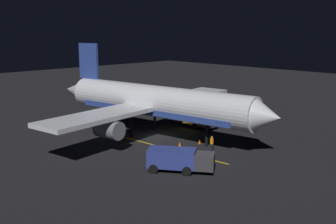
{
  "coord_description": "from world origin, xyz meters",
  "views": [
    {
      "loc": [
        34.16,
        37.21,
        13.62
      ],
      "look_at": [
        0.0,
        2.0,
        3.5
      ],
      "focal_mm": 43.17,
      "sensor_mm": 36.0,
      "label": 1
    }
  ],
  "objects": [
    {
      "name": "ground_crew_worker",
      "position": [
        -0.03,
        9.07,
        0.89
      ],
      "size": [
        0.4,
        0.4,
        1.74
      ],
      "color": "black",
      "rests_on": "ground_plane"
    },
    {
      "name": "ground_plane",
      "position": [
        0.0,
        0.0,
        -0.1
      ],
      "size": [
        180.0,
        180.0,
        0.2
      ],
      "primitive_type": "cube",
      "color": "black"
    },
    {
      "name": "apron_guide_stripe",
      "position": [
        2.92,
        4.0,
        0.0
      ],
      "size": [
        1.63,
        18.56,
        0.01
      ],
      "primitive_type": "cube",
      "rotation": [
        0.0,
        0.0,
        0.08
      ],
      "color": "gold",
      "rests_on": "ground_plane"
    },
    {
      "name": "traffic_cone_near_right",
      "position": [
        1.17,
        5.18,
        0.25
      ],
      "size": [
        0.5,
        0.5,
        0.55
      ],
      "color": "#EA590F",
      "rests_on": "ground_plane"
    },
    {
      "name": "catering_truck",
      "position": [
        -7.24,
        0.14,
        1.25
      ],
      "size": [
        2.49,
        5.85,
        2.45
      ],
      "color": "gold",
      "rests_on": "ground_plane"
    },
    {
      "name": "baggage_truck",
      "position": [
        7.42,
        11.12,
        1.19
      ],
      "size": [
        5.37,
        6.43,
        2.24
      ],
      "color": "navy",
      "rests_on": "ground_plane"
    },
    {
      "name": "traffic_cone_near_left",
      "position": [
        -1.23,
        6.19,
        0.25
      ],
      "size": [
        0.5,
        0.5,
        0.55
      ],
      "color": "#EA590F",
      "rests_on": "ground_plane"
    },
    {
      "name": "airliner",
      "position": [
        0.08,
        -0.57,
        4.39
      ],
      "size": [
        32.86,
        34.36,
        11.63
      ],
      "color": "white",
      "rests_on": "ground_plane"
    }
  ]
}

